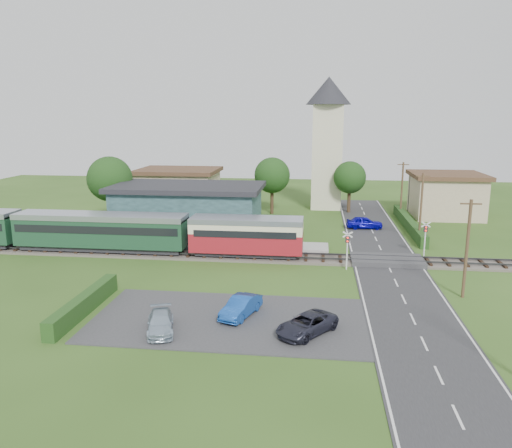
# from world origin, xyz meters

# --- Properties ---
(ground) EXTENTS (120.00, 120.00, 0.00)m
(ground) POSITION_xyz_m (0.00, 0.00, 0.00)
(ground) COLOR #2D4C19
(railway_track) EXTENTS (76.00, 3.20, 0.49)m
(railway_track) POSITION_xyz_m (0.00, 2.00, 0.11)
(railway_track) COLOR #4C443D
(railway_track) RESTS_ON ground
(road) EXTENTS (6.00, 70.00, 0.05)m
(road) POSITION_xyz_m (10.00, 0.00, 0.03)
(road) COLOR #28282B
(road) RESTS_ON ground
(car_park) EXTENTS (17.00, 9.00, 0.08)m
(car_park) POSITION_xyz_m (-1.50, -12.00, 0.04)
(car_park) COLOR #333335
(car_park) RESTS_ON ground
(crossing_deck) EXTENTS (6.20, 3.40, 0.45)m
(crossing_deck) POSITION_xyz_m (10.00, 2.00, 0.23)
(crossing_deck) COLOR #333335
(crossing_deck) RESTS_ON ground
(platform) EXTENTS (30.00, 3.00, 0.45)m
(platform) POSITION_xyz_m (-10.00, 5.20, 0.23)
(platform) COLOR gray
(platform) RESTS_ON ground
(equipment_hut) EXTENTS (2.30, 2.30, 2.55)m
(equipment_hut) POSITION_xyz_m (-18.00, 5.20, 1.75)
(equipment_hut) COLOR beige
(equipment_hut) RESTS_ON platform
(station_building) EXTENTS (16.00, 9.00, 5.30)m
(station_building) POSITION_xyz_m (-10.00, 10.99, 2.69)
(station_building) COLOR #253D3C
(station_building) RESTS_ON ground
(train) EXTENTS (43.20, 2.90, 3.40)m
(train) POSITION_xyz_m (-19.11, 2.00, 2.18)
(train) COLOR #232328
(train) RESTS_ON ground
(church_tower) EXTENTS (6.00, 6.00, 17.60)m
(church_tower) POSITION_xyz_m (5.00, 28.00, 10.23)
(church_tower) COLOR beige
(church_tower) RESTS_ON ground
(house_west) EXTENTS (10.80, 8.80, 5.50)m
(house_west) POSITION_xyz_m (-15.00, 25.00, 2.79)
(house_west) COLOR tan
(house_west) RESTS_ON ground
(house_east) EXTENTS (8.80, 8.80, 5.50)m
(house_east) POSITION_xyz_m (20.00, 24.00, 2.80)
(house_east) COLOR tan
(house_east) RESTS_ON ground
(hedge_carpark) EXTENTS (0.80, 9.00, 1.20)m
(hedge_carpark) POSITION_xyz_m (-11.00, -12.00, 0.60)
(hedge_carpark) COLOR #193814
(hedge_carpark) RESTS_ON ground
(hedge_roadside) EXTENTS (0.80, 18.00, 1.20)m
(hedge_roadside) POSITION_xyz_m (14.20, 16.00, 0.60)
(hedge_roadside) COLOR #193814
(hedge_roadside) RESTS_ON ground
(hedge_station) EXTENTS (22.00, 0.80, 1.30)m
(hedge_station) POSITION_xyz_m (-10.00, 15.50, 0.65)
(hedge_station) COLOR #193814
(hedge_station) RESTS_ON ground
(tree_a) EXTENTS (5.20, 5.20, 8.00)m
(tree_a) POSITION_xyz_m (-20.00, 14.00, 5.38)
(tree_a) COLOR #332316
(tree_a) RESTS_ON ground
(tree_b) EXTENTS (4.60, 4.60, 7.34)m
(tree_b) POSITION_xyz_m (-2.00, 23.00, 5.02)
(tree_b) COLOR #332316
(tree_b) RESTS_ON ground
(tree_c) EXTENTS (4.20, 4.20, 6.78)m
(tree_c) POSITION_xyz_m (8.00, 25.00, 4.65)
(tree_c) COLOR #332316
(tree_c) RESTS_ON ground
(utility_pole_b) EXTENTS (1.40, 0.22, 7.00)m
(utility_pole_b) POSITION_xyz_m (14.20, -6.00, 3.63)
(utility_pole_b) COLOR #473321
(utility_pole_b) RESTS_ON ground
(utility_pole_c) EXTENTS (1.40, 0.22, 7.00)m
(utility_pole_c) POSITION_xyz_m (14.20, 10.00, 3.63)
(utility_pole_c) COLOR #473321
(utility_pole_c) RESTS_ON ground
(utility_pole_d) EXTENTS (1.40, 0.22, 7.00)m
(utility_pole_d) POSITION_xyz_m (14.20, 22.00, 3.63)
(utility_pole_d) COLOR #473321
(utility_pole_d) RESTS_ON ground
(crossing_signal_near) EXTENTS (0.84, 0.28, 3.28)m
(crossing_signal_near) POSITION_xyz_m (6.40, -0.41, 2.14)
(crossing_signal_near) COLOR silver
(crossing_signal_near) RESTS_ON ground
(crossing_signal_far) EXTENTS (0.84, 0.28, 3.28)m
(crossing_signal_far) POSITION_xyz_m (13.60, 4.39, 2.14)
(crossing_signal_far) COLOR silver
(crossing_signal_far) RESTS_ON ground
(streetlamp_west) EXTENTS (0.30, 0.30, 5.15)m
(streetlamp_west) POSITION_xyz_m (-22.00, 20.00, 3.04)
(streetlamp_west) COLOR #3F3F47
(streetlamp_west) RESTS_ON ground
(streetlamp_east) EXTENTS (0.30, 0.30, 5.15)m
(streetlamp_east) POSITION_xyz_m (16.00, 27.00, 3.04)
(streetlamp_east) COLOR #3F3F47
(streetlamp_east) RESTS_ON ground
(car_on_road) EXTENTS (4.14, 1.87, 1.38)m
(car_on_road) POSITION_xyz_m (9.21, 15.33, 0.74)
(car_on_road) COLOR #0905A6
(car_on_road) RESTS_ON road
(car_park_blue) EXTENTS (2.46, 4.02, 1.25)m
(car_park_blue) POSITION_xyz_m (-0.80, -11.41, 0.71)
(car_park_blue) COLOR #14449A
(car_park_blue) RESTS_ON car_park
(car_park_silver) EXTENTS (2.47, 3.95, 1.07)m
(car_park_silver) POSITION_xyz_m (-5.15, -14.29, 0.61)
(car_park_silver) COLOR #9DB0C2
(car_park_silver) RESTS_ON car_park
(car_park_dark) EXTENTS (4.03, 4.45, 1.15)m
(car_park_dark) POSITION_xyz_m (3.42, -13.54, 0.66)
(car_park_dark) COLOR #222331
(car_park_dark) RESTS_ON car_park
(pedestrian_near) EXTENTS (0.56, 0.38, 1.51)m
(pedestrian_near) POSITION_xyz_m (-4.15, 5.49, 1.21)
(pedestrian_near) COLOR gray
(pedestrian_near) RESTS_ON platform
(pedestrian_far) EXTENTS (0.81, 0.94, 1.67)m
(pedestrian_far) POSITION_xyz_m (-16.39, 5.32, 1.28)
(pedestrian_far) COLOR gray
(pedestrian_far) RESTS_ON platform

